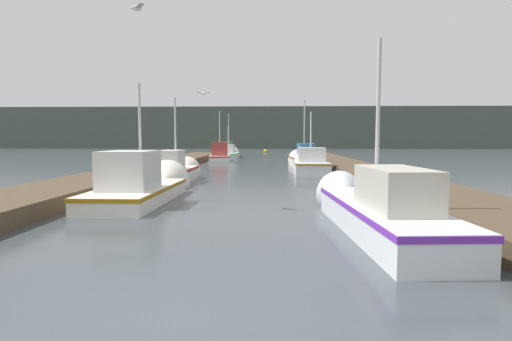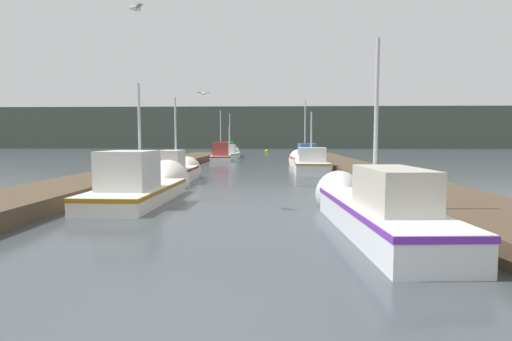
{
  "view_description": "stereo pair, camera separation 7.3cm",
  "coord_description": "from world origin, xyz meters",
  "px_view_note": "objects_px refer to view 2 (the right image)",
  "views": [
    {
      "loc": [
        0.91,
        -3.33,
        1.84
      ],
      "look_at": [
        0.36,
        12.94,
        0.51
      ],
      "focal_mm": 28.0,
      "sensor_mm": 36.0,
      "label": 1
    },
    {
      "loc": [
        0.98,
        -3.33,
        1.84
      ],
      "look_at": [
        0.36,
        12.94,
        0.51
      ],
      "focal_mm": 28.0,
      "sensor_mm": 36.0,
      "label": 2
    }
  ],
  "objects_px": {
    "channel_buoy": "(267,151)",
    "mooring_piling_2": "(220,150)",
    "mooring_piling_0": "(324,158)",
    "seagull_lead": "(203,93)",
    "seagull_1": "(136,8)",
    "fishing_boat_4": "(304,159)",
    "fishing_boat_6": "(230,154)",
    "fishing_boat_1": "(144,185)",
    "mooring_piling_1": "(313,152)",
    "fishing_boat_0": "(372,207)",
    "fishing_boat_2": "(177,171)",
    "fishing_boat_3": "(310,164)",
    "fishing_boat_7": "(230,151)",
    "fishing_boat_5": "(221,155)"
  },
  "relations": [
    {
      "from": "fishing_boat_3",
      "to": "channel_buoy",
      "type": "distance_m",
      "value": 30.13
    },
    {
      "from": "fishing_boat_1",
      "to": "fishing_boat_7",
      "type": "height_order",
      "value": "fishing_boat_7"
    },
    {
      "from": "seagull_lead",
      "to": "mooring_piling_1",
      "type": "bearing_deg",
      "value": 50.21
    },
    {
      "from": "fishing_boat_2",
      "to": "fishing_boat_6",
      "type": "bearing_deg",
      "value": 88.92
    },
    {
      "from": "fishing_boat_4",
      "to": "mooring_piling_0",
      "type": "distance_m",
      "value": 1.26
    },
    {
      "from": "fishing_boat_4",
      "to": "fishing_boat_5",
      "type": "relative_size",
      "value": 1.01
    },
    {
      "from": "fishing_boat_1",
      "to": "mooring_piling_2",
      "type": "distance_m",
      "value": 27.31
    },
    {
      "from": "fishing_boat_7",
      "to": "mooring_piling_2",
      "type": "height_order",
      "value": "fishing_boat_7"
    },
    {
      "from": "fishing_boat_4",
      "to": "fishing_boat_7",
      "type": "distance_m",
      "value": 17.4
    },
    {
      "from": "fishing_boat_2",
      "to": "fishing_boat_3",
      "type": "height_order",
      "value": "fishing_boat_2"
    },
    {
      "from": "fishing_boat_0",
      "to": "fishing_boat_1",
      "type": "xyz_separation_m",
      "value": [
        -5.91,
        3.78,
        -0.01
      ]
    },
    {
      "from": "mooring_piling_1",
      "to": "fishing_boat_3",
      "type": "bearing_deg",
      "value": -96.73
    },
    {
      "from": "fishing_boat_3",
      "to": "mooring_piling_0",
      "type": "xyz_separation_m",
      "value": [
        1.29,
        4.59,
        0.1
      ]
    },
    {
      "from": "mooring_piling_1",
      "to": "channel_buoy",
      "type": "xyz_separation_m",
      "value": [
        -3.93,
        19.42,
        -0.57
      ]
    },
    {
      "from": "seagull_lead",
      "to": "mooring_piling_2",
      "type": "bearing_deg",
      "value": 79.19
    },
    {
      "from": "channel_buoy",
      "to": "mooring_piling_2",
      "type": "bearing_deg",
      "value": -110.05
    },
    {
      "from": "fishing_boat_0",
      "to": "fishing_boat_2",
      "type": "height_order",
      "value": "fishing_boat_0"
    },
    {
      "from": "fishing_boat_4",
      "to": "fishing_boat_6",
      "type": "bearing_deg",
      "value": 113.74
    },
    {
      "from": "fishing_boat_1",
      "to": "fishing_boat_5",
      "type": "relative_size",
      "value": 1.2
    },
    {
      "from": "fishing_boat_5",
      "to": "mooring_piling_1",
      "type": "bearing_deg",
      "value": -3.83
    },
    {
      "from": "fishing_boat_7",
      "to": "channel_buoy",
      "type": "bearing_deg",
      "value": 66.9
    },
    {
      "from": "mooring_piling_2",
      "to": "seagull_lead",
      "type": "distance_m",
      "value": 22.03
    },
    {
      "from": "fishing_boat_2",
      "to": "seagull_1",
      "type": "relative_size",
      "value": 9.77
    },
    {
      "from": "fishing_boat_0",
      "to": "mooring_piling_1",
      "type": "relative_size",
      "value": 4.26
    },
    {
      "from": "fishing_boat_0",
      "to": "mooring_piling_0",
      "type": "bearing_deg",
      "value": 82.14
    },
    {
      "from": "seagull_1",
      "to": "channel_buoy",
      "type": "bearing_deg",
      "value": -47.56
    },
    {
      "from": "fishing_boat_2",
      "to": "mooring_piling_2",
      "type": "bearing_deg",
      "value": 91.95
    },
    {
      "from": "fishing_boat_6",
      "to": "mooring_piling_1",
      "type": "xyz_separation_m",
      "value": [
        7.23,
        -5.31,
        0.36
      ]
    },
    {
      "from": "fishing_boat_2",
      "to": "mooring_piling_2",
      "type": "relative_size",
      "value": 3.45
    },
    {
      "from": "mooring_piling_0",
      "to": "channel_buoy",
      "type": "relative_size",
      "value": 1.04
    },
    {
      "from": "fishing_boat_0",
      "to": "mooring_piling_0",
      "type": "height_order",
      "value": "fishing_boat_0"
    },
    {
      "from": "fishing_boat_1",
      "to": "seagull_lead",
      "type": "bearing_deg",
      "value": 81.79
    },
    {
      "from": "fishing_boat_3",
      "to": "fishing_boat_6",
      "type": "relative_size",
      "value": 0.9
    },
    {
      "from": "mooring_piling_2",
      "to": "fishing_boat_6",
      "type": "bearing_deg",
      "value": -58.79
    },
    {
      "from": "fishing_boat_6",
      "to": "channel_buoy",
      "type": "distance_m",
      "value": 14.49
    },
    {
      "from": "fishing_boat_0",
      "to": "mooring_piling_2",
      "type": "relative_size",
      "value": 4.47
    },
    {
      "from": "fishing_boat_3",
      "to": "mooring_piling_0",
      "type": "height_order",
      "value": "fishing_boat_3"
    },
    {
      "from": "fishing_boat_3",
      "to": "seagull_lead",
      "type": "height_order",
      "value": "seagull_lead"
    },
    {
      "from": "fishing_boat_4",
      "to": "mooring_piling_1",
      "type": "height_order",
      "value": "fishing_boat_4"
    },
    {
      "from": "fishing_boat_1",
      "to": "seagull_lead",
      "type": "relative_size",
      "value": 10.03
    },
    {
      "from": "mooring_piling_2",
      "to": "seagull_1",
      "type": "bearing_deg",
      "value": -86.74
    },
    {
      "from": "mooring_piling_0",
      "to": "seagull_lead",
      "type": "xyz_separation_m",
      "value": [
        -6.35,
        -8.49,
        3.24
      ]
    },
    {
      "from": "fishing_boat_5",
      "to": "fishing_boat_6",
      "type": "bearing_deg",
      "value": 82.76
    },
    {
      "from": "fishing_boat_0",
      "to": "mooring_piling_1",
      "type": "distance_m",
      "value": 23.88
    },
    {
      "from": "fishing_boat_2",
      "to": "channel_buoy",
      "type": "distance_m",
      "value": 34.51
    },
    {
      "from": "mooring_piling_2",
      "to": "seagull_1",
      "type": "relative_size",
      "value": 2.83
    },
    {
      "from": "fishing_boat_3",
      "to": "mooring_piling_2",
      "type": "relative_size",
      "value": 3.54
    },
    {
      "from": "fishing_boat_6",
      "to": "seagull_lead",
      "type": "distance_m",
      "value": 20.12
    },
    {
      "from": "fishing_boat_0",
      "to": "seagull_1",
      "type": "height_order",
      "value": "seagull_1"
    },
    {
      "from": "fishing_boat_0",
      "to": "mooring_piling_1",
      "type": "xyz_separation_m",
      "value": [
        1.3,
        23.84,
        0.28
      ]
    }
  ]
}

